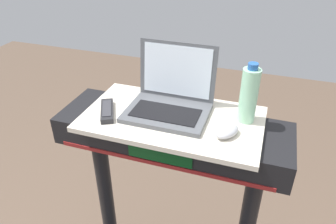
% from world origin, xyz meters
% --- Properties ---
extents(desk_board, '(0.67, 0.38, 0.02)m').
position_xyz_m(desk_board, '(0.00, 0.70, 1.19)').
color(desk_board, beige).
rests_on(desk_board, treadmill_base).
extents(laptop, '(0.31, 0.26, 0.24)m').
position_xyz_m(laptop, '(-0.02, 0.75, 1.25)').
color(laptop, '#515459').
rests_on(laptop, desk_board).
extents(computer_mouse, '(0.10, 0.12, 0.03)m').
position_xyz_m(computer_mouse, '(0.22, 0.65, 1.22)').
color(computer_mouse, '#B2B2B7').
rests_on(computer_mouse, desk_board).
extents(water_bottle, '(0.06, 0.06, 0.23)m').
position_xyz_m(water_bottle, '(0.26, 0.77, 1.31)').
color(water_bottle, '#9EDBB2').
rests_on(water_bottle, desk_board).
extents(tv_remote, '(0.11, 0.16, 0.02)m').
position_xyz_m(tv_remote, '(-0.25, 0.65, 1.21)').
color(tv_remote, '#232326').
rests_on(tv_remote, desk_board).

